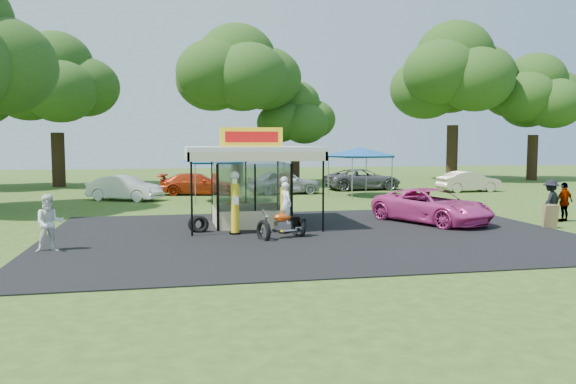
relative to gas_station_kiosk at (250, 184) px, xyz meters
name	(u,v)px	position (x,y,z in m)	size (l,w,h in m)	color
ground	(326,244)	(2.00, -4.99, -1.78)	(120.00, 120.00, 0.00)	#2E4C17
asphalt_apron	(312,234)	(2.00, -2.99, -1.76)	(20.00, 14.00, 0.04)	black
gas_station_kiosk	(250,184)	(0.00, 0.00, 0.00)	(5.40, 5.40, 4.18)	white
gas_pump_left	(235,205)	(-0.91, -2.40, -0.60)	(0.46, 0.46, 2.46)	black
gas_pump_right	(284,206)	(0.98, -2.53, -0.70)	(0.42, 0.42, 2.26)	black
motorcycle	(284,216)	(0.79, -3.57, -0.94)	(1.91, 1.43, 2.17)	black
spare_tires	(198,224)	(-2.28, -1.64, -1.44)	(0.83, 0.50, 0.71)	black
a_frame_sign	(550,216)	(12.04, -3.37, -1.28)	(0.60, 0.63, 0.99)	#593819
kiosk_car	(244,208)	(0.00, 2.21, -1.30)	(1.13, 2.82, 0.96)	yellow
pink_sedan	(432,206)	(7.93, -0.98, -1.02)	(2.54, 5.50, 1.53)	#D4398E
spectator_west	(50,223)	(-7.17, -4.56, -0.84)	(0.92, 0.71, 1.89)	white
spectator_east_a	(551,201)	(13.31, -1.66, -0.83)	(1.24, 0.71, 1.91)	black
spectator_east_b	(564,202)	(14.04, -1.62, -0.90)	(1.04, 0.43, 1.77)	gray
bg_car_a	(125,188)	(-6.18, 11.87, -1.02)	(1.60, 4.60, 1.52)	white
bg_car_b	(197,184)	(-1.66, 14.79, -1.05)	(2.06, 5.06, 1.47)	#BA300E
bg_car_c	(284,182)	(4.21, 14.07, -0.93)	(2.01, 4.99, 1.70)	#9D9EA2
bg_car_d	(363,179)	(10.76, 16.41, -0.99)	(2.62, 5.69, 1.58)	#525254
bg_car_e	(469,181)	(17.72, 13.28, -1.04)	(1.57, 4.50, 1.48)	beige
tent_west	(215,158)	(-0.75, 10.11, 0.84)	(4.15, 4.15, 2.90)	gray
tent_east	(360,152)	(8.81, 11.49, 1.15)	(4.63, 4.63, 3.24)	gray
oak_far_b	(56,90)	(-12.29, 24.12, 5.90)	(10.09, 10.09, 12.04)	black
oak_far_c	(237,86)	(1.97, 22.67, 6.40)	(10.95, 10.95, 12.90)	black
oak_far_d	(295,119)	(7.39, 24.96, 3.80)	(7.36, 7.36, 8.76)	black
oak_far_e	(454,82)	(22.22, 24.48, 7.36)	(12.03, 12.03, 14.33)	black
oak_far_f	(534,101)	(30.10, 23.73, 5.68)	(9.65, 9.65, 11.62)	black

